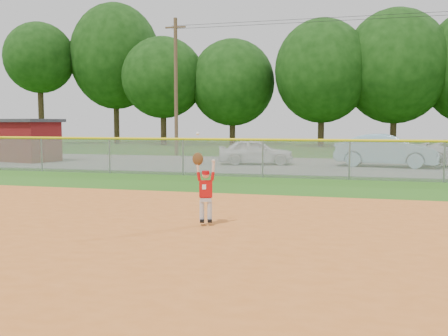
% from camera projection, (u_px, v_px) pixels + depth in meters
% --- Properties ---
extents(ground, '(120.00, 120.00, 0.00)m').
position_uv_depth(ground, '(176.00, 229.00, 10.15)').
color(ground, '#265814').
rests_on(ground, ground).
extents(clay_infield, '(24.00, 16.00, 0.04)m').
position_uv_depth(clay_infield, '(104.00, 270.00, 7.26)').
color(clay_infield, '#CA6624').
rests_on(clay_infield, ground).
extents(parking_strip, '(44.00, 10.00, 0.03)m').
position_uv_depth(parking_strip, '(283.00, 165.00, 25.57)').
color(parking_strip, slate).
rests_on(parking_strip, ground).
extents(car_white_a, '(4.05, 2.23, 1.31)m').
position_uv_depth(car_white_a, '(256.00, 152.00, 25.63)').
color(car_white_a, white).
rests_on(car_white_a, parking_strip).
extents(car_blue, '(5.01, 2.39, 1.58)m').
position_uv_depth(car_blue, '(386.00, 150.00, 24.20)').
color(car_blue, '#8CBBD1').
rests_on(car_blue, parking_strip).
extents(utility_shed, '(3.68, 3.17, 2.38)m').
position_uv_depth(utility_shed, '(29.00, 140.00, 27.57)').
color(utility_shed, '#5B0D0E').
rests_on(utility_shed, ground).
extents(outfield_fence, '(40.06, 0.10, 1.55)m').
position_uv_depth(outfield_fence, '(263.00, 155.00, 19.71)').
color(outfield_fence, gray).
rests_on(outfield_fence, ground).
extents(power_lines, '(19.40, 0.24, 9.00)m').
position_uv_depth(power_lines, '(314.00, 82.00, 30.68)').
color(power_lines, '#4C3823').
rests_on(power_lines, ground).
extents(tree_line, '(62.37, 13.00, 14.43)m').
position_uv_depth(tree_line, '(327.00, 64.00, 45.76)').
color(tree_line, '#422D1C').
rests_on(tree_line, ground).
extents(ballplayer, '(0.48, 0.26, 1.87)m').
position_uv_depth(ballplayer, '(205.00, 188.00, 10.30)').
color(ballplayer, silver).
rests_on(ballplayer, ground).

